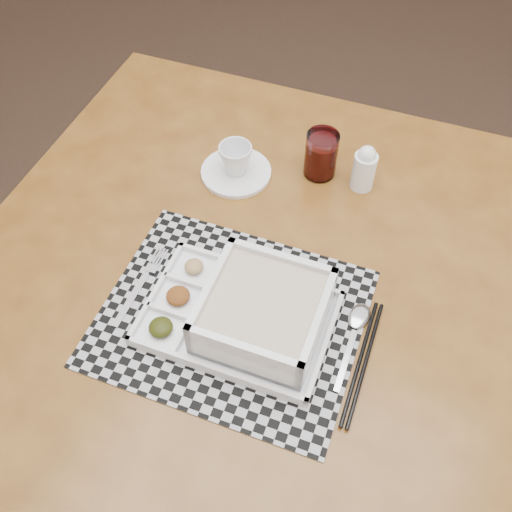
% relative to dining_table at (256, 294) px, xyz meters
% --- Properties ---
extents(floor, '(5.00, 5.00, 0.00)m').
position_rel_dining_table_xyz_m(floor, '(-0.17, 0.84, -0.73)').
color(floor, '#322219').
rests_on(floor, ground).
extents(dining_table, '(1.22, 1.22, 0.82)m').
position_rel_dining_table_xyz_m(dining_table, '(0.00, 0.00, 0.00)').
color(dining_table, '#502D0E').
rests_on(dining_table, ground).
extents(placemat, '(0.49, 0.42, 0.00)m').
position_rel_dining_table_xyz_m(placemat, '(0.01, -0.11, 0.09)').
color(placemat, '#9B9BA2').
rests_on(placemat, dining_table).
extents(serving_tray, '(0.34, 0.26, 0.09)m').
position_rel_dining_table_xyz_m(serving_tray, '(0.06, -0.11, 0.12)').
color(serving_tray, white).
rests_on(serving_tray, placemat).
extents(fork, '(0.04, 0.19, 0.00)m').
position_rel_dining_table_xyz_m(fork, '(-0.17, -0.13, 0.09)').
color(fork, '#B8B8BE').
rests_on(fork, placemat).
extents(spoon, '(0.04, 0.18, 0.01)m').
position_rel_dining_table_xyz_m(spoon, '(0.21, -0.02, 0.09)').
color(spoon, '#B8B8BE').
rests_on(spoon, placemat).
extents(chopsticks, '(0.05, 0.24, 0.01)m').
position_rel_dining_table_xyz_m(chopsticks, '(0.25, -0.09, 0.09)').
color(chopsticks, black).
rests_on(chopsticks, placemat).
extents(saucer, '(0.15, 0.15, 0.01)m').
position_rel_dining_table_xyz_m(saucer, '(-0.15, 0.20, 0.09)').
color(saucer, white).
rests_on(saucer, dining_table).
extents(cup, '(0.09, 0.09, 0.07)m').
position_rel_dining_table_xyz_m(cup, '(-0.15, 0.20, 0.13)').
color(cup, white).
rests_on(cup, saucer).
extents(juice_glass, '(0.07, 0.07, 0.10)m').
position_rel_dining_table_xyz_m(juice_glass, '(0.00, 0.29, 0.13)').
color(juice_glass, white).
rests_on(juice_glass, dining_table).
extents(creamer_bottle, '(0.05, 0.05, 0.11)m').
position_rel_dining_table_xyz_m(creamer_bottle, '(0.09, 0.29, 0.13)').
color(creamer_bottle, white).
rests_on(creamer_bottle, dining_table).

